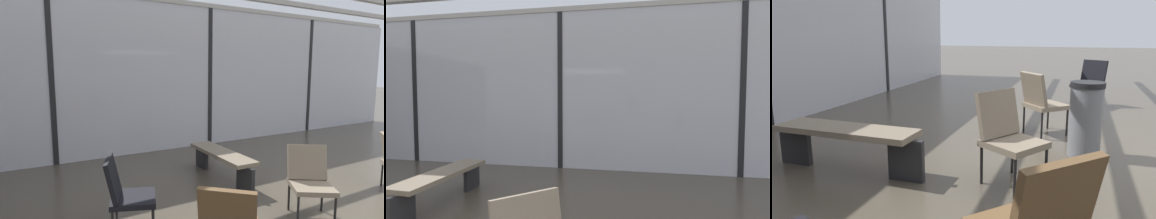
# 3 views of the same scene
# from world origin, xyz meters

# --- Properties ---
(glass_curtain_wall) EXTENTS (14.00, 0.08, 3.27)m
(glass_curtain_wall) POSITION_xyz_m (0.00, 5.20, 1.64)
(glass_curtain_wall) COLOR silver
(glass_curtain_wall) RESTS_ON ground
(window_mullion_0) EXTENTS (0.10, 0.12, 3.27)m
(window_mullion_0) POSITION_xyz_m (-3.50, 5.20, 1.64)
(window_mullion_0) COLOR black
(window_mullion_0) RESTS_ON ground
(window_mullion_1) EXTENTS (0.10, 0.12, 3.27)m
(window_mullion_1) POSITION_xyz_m (0.00, 5.20, 1.64)
(window_mullion_1) COLOR black
(window_mullion_1) RESTS_ON ground
(window_mullion_2) EXTENTS (0.10, 0.12, 3.27)m
(window_mullion_2) POSITION_xyz_m (3.50, 5.20, 1.64)
(window_mullion_2) COLOR black
(window_mullion_2) RESTS_ON ground
(parked_airplane) EXTENTS (11.84, 3.73, 3.73)m
(parked_airplane) POSITION_xyz_m (-0.33, 10.50, 1.87)
(parked_airplane) COLOR #B2BCD6
(parked_airplane) RESTS_ON ground
(waiting_bench) EXTENTS (0.45, 1.70, 0.47)m
(waiting_bench) POSITION_xyz_m (-1.14, 2.98, 0.36)
(waiting_bench) COLOR #7F705B
(waiting_bench) RESTS_ON ground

